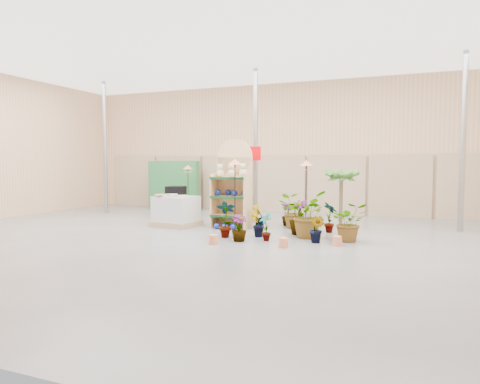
{
  "coord_description": "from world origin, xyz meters",
  "views": [
    {
      "loc": [
        4.28,
        -8.52,
        1.75
      ],
      "look_at": [
        0.3,
        1.5,
        1.0
      ],
      "focal_mm": 32.0,
      "sensor_mm": 36.0,
      "label": 1
    }
  ],
  "objects_px": {
    "display_shelf": "(233,187)",
    "bird_table_front": "(235,164)",
    "potted_plant_2": "(306,214)",
    "pallet_stack": "(176,211)"
  },
  "relations": [
    {
      "from": "display_shelf",
      "to": "bird_table_front",
      "type": "distance_m",
      "value": 0.95
    },
    {
      "from": "bird_table_front",
      "to": "potted_plant_2",
      "type": "relative_size",
      "value": 1.69
    },
    {
      "from": "pallet_stack",
      "to": "bird_table_front",
      "type": "relative_size",
      "value": 0.71
    },
    {
      "from": "display_shelf",
      "to": "bird_table_front",
      "type": "xyz_separation_m",
      "value": [
        0.32,
        -0.66,
        0.61
      ]
    },
    {
      "from": "potted_plant_2",
      "to": "pallet_stack",
      "type": "bearing_deg",
      "value": 173.0
    },
    {
      "from": "pallet_stack",
      "to": "bird_table_front",
      "type": "height_order",
      "value": "bird_table_front"
    },
    {
      "from": "bird_table_front",
      "to": "pallet_stack",
      "type": "bearing_deg",
      "value": 174.2
    },
    {
      "from": "pallet_stack",
      "to": "bird_table_front",
      "type": "xyz_separation_m",
      "value": [
        1.83,
        -0.19,
        1.29
      ]
    },
    {
      "from": "pallet_stack",
      "to": "potted_plant_2",
      "type": "bearing_deg",
      "value": 1.68
    },
    {
      "from": "display_shelf",
      "to": "potted_plant_2",
      "type": "distance_m",
      "value": 2.48
    }
  ]
}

